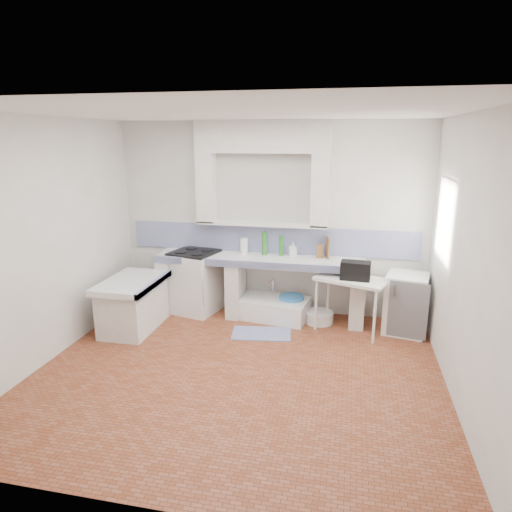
% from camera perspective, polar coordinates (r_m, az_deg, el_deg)
% --- Properties ---
extents(floor, '(4.50, 4.50, 0.00)m').
position_cam_1_polar(floor, '(5.25, -2.34, -14.48)').
color(floor, brown).
rests_on(floor, ground).
extents(ceiling, '(4.50, 4.50, 0.00)m').
position_cam_1_polar(ceiling, '(4.59, -2.73, 17.71)').
color(ceiling, white).
rests_on(ceiling, ground).
extents(wall_back, '(4.50, 0.00, 4.50)m').
position_cam_1_polar(wall_back, '(6.64, 1.80, 4.66)').
color(wall_back, silver).
rests_on(wall_back, ground).
extents(wall_front, '(4.50, 0.00, 4.50)m').
position_cam_1_polar(wall_front, '(2.93, -12.43, -8.94)').
color(wall_front, silver).
rests_on(wall_front, ground).
extents(wall_left, '(0.00, 4.50, 4.50)m').
position_cam_1_polar(wall_left, '(5.71, -24.97, 1.61)').
color(wall_left, silver).
rests_on(wall_left, ground).
extents(wall_right, '(0.00, 4.50, 4.50)m').
position_cam_1_polar(wall_right, '(4.71, 25.03, -0.94)').
color(wall_right, silver).
rests_on(wall_right, ground).
extents(alcove_mass, '(1.90, 0.25, 0.45)m').
position_cam_1_polar(alcove_mass, '(6.43, 0.77, 14.86)').
color(alcove_mass, silver).
rests_on(alcove_mass, ground).
extents(window_frame, '(0.35, 0.86, 1.06)m').
position_cam_1_polar(window_frame, '(5.85, 24.41, 3.97)').
color(window_frame, '#362311').
rests_on(window_frame, ground).
extents(lace_valance, '(0.01, 0.84, 0.24)m').
position_cam_1_polar(lace_valance, '(5.77, 23.40, 7.77)').
color(lace_valance, white).
rests_on(lace_valance, ground).
extents(counter_slab, '(3.00, 0.60, 0.08)m').
position_cam_1_polar(counter_slab, '(6.49, 0.42, -0.47)').
color(counter_slab, white).
rests_on(counter_slab, ground).
extents(counter_lip, '(3.00, 0.04, 0.10)m').
position_cam_1_polar(counter_lip, '(6.22, -0.10, -1.13)').
color(counter_lip, navy).
rests_on(counter_lip, ground).
extents(counter_pier_left, '(0.20, 0.55, 0.82)m').
position_cam_1_polar(counter_pier_left, '(7.02, -10.87, -3.38)').
color(counter_pier_left, silver).
rests_on(counter_pier_left, ground).
extents(counter_pier_mid, '(0.20, 0.55, 0.82)m').
position_cam_1_polar(counter_pier_mid, '(6.69, -2.53, -4.02)').
color(counter_pier_mid, silver).
rests_on(counter_pier_mid, ground).
extents(counter_pier_right, '(0.20, 0.55, 0.82)m').
position_cam_1_polar(counter_pier_right, '(6.50, 12.64, -4.96)').
color(counter_pier_right, silver).
rests_on(counter_pier_right, ground).
extents(peninsula_top, '(0.70, 1.10, 0.08)m').
position_cam_1_polar(peninsula_top, '(6.34, -15.43, -3.26)').
color(peninsula_top, white).
rests_on(peninsula_top, ground).
extents(peninsula_base, '(0.60, 1.00, 0.62)m').
position_cam_1_polar(peninsula_base, '(6.45, -15.21, -6.22)').
color(peninsula_base, silver).
rests_on(peninsula_base, ground).
extents(peninsula_lip, '(0.04, 1.10, 0.10)m').
position_cam_1_polar(peninsula_lip, '(6.20, -12.71, -3.50)').
color(peninsula_lip, navy).
rests_on(peninsula_lip, ground).
extents(backsplash, '(4.27, 0.03, 0.40)m').
position_cam_1_polar(backsplash, '(6.68, 1.76, 2.10)').
color(backsplash, navy).
rests_on(backsplash, ground).
extents(stove, '(0.77, 0.75, 0.90)m').
position_cam_1_polar(stove, '(6.86, -7.69, -3.32)').
color(stove, white).
rests_on(stove, ground).
extents(sink, '(1.17, 0.75, 0.26)m').
position_cam_1_polar(sink, '(6.67, 1.82, -6.65)').
color(sink, white).
rests_on(sink, ground).
extents(side_table, '(1.03, 0.79, 0.04)m').
position_cam_1_polar(side_table, '(6.24, 11.77, -6.05)').
color(side_table, white).
rests_on(side_table, ground).
extents(fridge, '(0.62, 0.62, 0.81)m').
position_cam_1_polar(fridge, '(6.41, 18.37, -5.72)').
color(fridge, white).
rests_on(fridge, ground).
extents(bucket_red, '(0.36, 0.36, 0.26)m').
position_cam_1_polar(bucket_red, '(6.65, 0.31, -6.70)').
color(bucket_red, '#CE422D').
rests_on(bucket_red, ground).
extents(bucket_orange, '(0.33, 0.33, 0.24)m').
position_cam_1_polar(bucket_orange, '(6.68, 1.78, -6.71)').
color(bucket_orange, '#D64E0C').
rests_on(bucket_orange, ground).
extents(bucket_blue, '(0.38, 0.38, 0.34)m').
position_cam_1_polar(bucket_blue, '(6.64, 4.47, -6.42)').
color(bucket_blue, '#3180C8').
rests_on(bucket_blue, ground).
extents(basin_white, '(0.52, 0.52, 0.16)m').
position_cam_1_polar(basin_white, '(6.56, 7.94, -7.63)').
color(basin_white, white).
rests_on(basin_white, ground).
extents(water_bottle_a, '(0.09, 0.09, 0.28)m').
position_cam_1_polar(water_bottle_a, '(6.83, 1.41, -6.04)').
color(water_bottle_a, silver).
rests_on(water_bottle_a, ground).
extents(water_bottle_b, '(0.09, 0.09, 0.28)m').
position_cam_1_polar(water_bottle_b, '(6.81, 2.49, -6.08)').
color(water_bottle_b, silver).
rests_on(water_bottle_b, ground).
extents(black_bag, '(0.40, 0.25, 0.24)m').
position_cam_1_polar(black_bag, '(6.04, 12.45, -1.80)').
color(black_bag, black).
rests_on(black_bag, side_table).
extents(green_bottle_a, '(0.09, 0.09, 0.34)m').
position_cam_1_polar(green_bottle_a, '(6.56, 1.06, 1.57)').
color(green_bottle_a, '#287123').
rests_on(green_bottle_a, counter_slab).
extents(green_bottle_b, '(0.08, 0.08, 0.29)m').
position_cam_1_polar(green_bottle_b, '(6.53, 3.21, 1.29)').
color(green_bottle_b, '#287123').
rests_on(green_bottle_b, counter_slab).
extents(knife_block, '(0.11, 0.09, 0.19)m').
position_cam_1_polar(knife_block, '(6.49, 8.06, 0.64)').
color(knife_block, olive).
rests_on(knife_block, counter_slab).
extents(cutting_board, '(0.07, 0.21, 0.30)m').
position_cam_1_polar(cutting_board, '(6.47, 9.02, 1.02)').
color(cutting_board, olive).
rests_on(cutting_board, counter_slab).
extents(paper_towel, '(0.15, 0.15, 0.23)m').
position_cam_1_polar(paper_towel, '(6.65, -1.51, 1.28)').
color(paper_towel, white).
rests_on(paper_towel, counter_slab).
extents(soap_bottle, '(0.12, 0.12, 0.21)m').
position_cam_1_polar(soap_bottle, '(6.52, 4.67, 0.90)').
color(soap_bottle, white).
rests_on(soap_bottle, counter_slab).
extents(rug, '(0.84, 0.55, 0.01)m').
position_cam_1_polar(rug, '(6.16, 0.70, -9.77)').
color(rug, '#333F8B').
rests_on(rug, ground).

